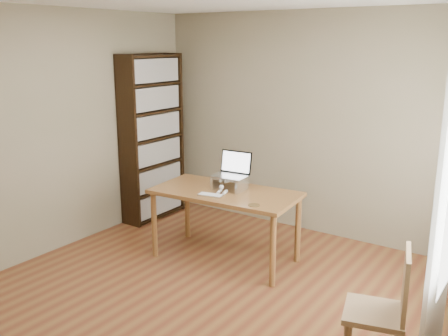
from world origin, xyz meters
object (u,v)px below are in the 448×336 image
(bookshelf, at_px, (152,138))
(cat, at_px, (230,182))
(laptop, at_px, (233,170))
(keyboard, at_px, (211,195))
(chair, at_px, (385,308))
(desk, at_px, (225,199))

(bookshelf, bearing_deg, cat, -17.36)
(laptop, bearing_deg, cat, -128.24)
(keyboard, height_order, chair, chair)
(desk, bearing_deg, cat, 96.05)
(desk, bearing_deg, keyboard, -101.35)
(bookshelf, distance_m, desk, 1.68)
(keyboard, relative_size, chair, 0.29)
(keyboard, bearing_deg, desk, 71.90)
(laptop, bearing_deg, bookshelf, 159.23)
(bookshelf, relative_size, chair, 2.30)
(chair, bearing_deg, keyboard, 145.17)
(bookshelf, bearing_deg, chair, -23.50)
(desk, bearing_deg, chair, -30.22)
(bookshelf, bearing_deg, keyboard, -28.10)
(desk, relative_size, keyboard, 5.79)
(bookshelf, distance_m, laptop, 1.59)
(cat, relative_size, chair, 0.53)
(desk, relative_size, laptop, 4.18)
(laptop, distance_m, cat, 0.13)
(keyboard, bearing_deg, laptop, 74.49)
(bookshelf, height_order, keyboard, bookshelf)
(laptop, relative_size, cat, 0.77)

